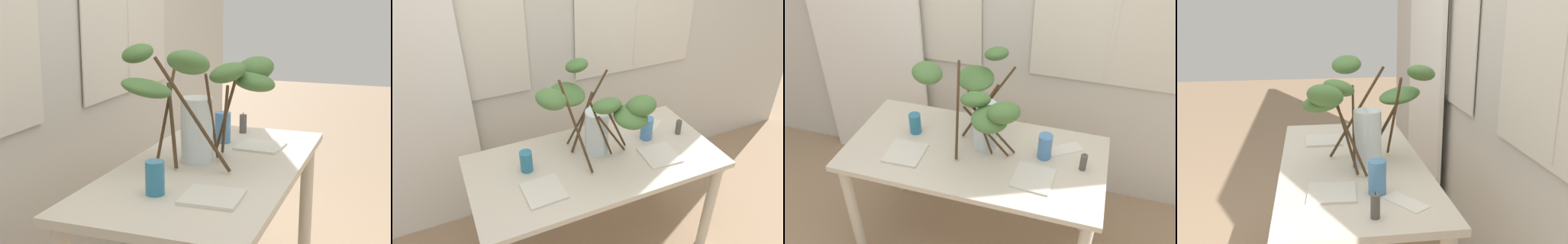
# 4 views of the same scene
# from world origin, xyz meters

# --- Properties ---
(dining_table) EXTENTS (1.46, 0.71, 0.75)m
(dining_table) POSITION_xyz_m (0.00, 0.00, 0.63)
(dining_table) COLOR beige
(dining_table) RESTS_ON ground
(vase_with_branches) EXTENTS (0.66, 0.68, 0.53)m
(vase_with_branches) POSITION_xyz_m (0.02, 0.04, 1.04)
(vase_with_branches) COLOR silver
(vase_with_branches) RESTS_ON dining_table
(drinking_glass_blue_left) EXTENTS (0.07, 0.07, 0.12)m
(drinking_glass_blue_left) POSITION_xyz_m (-0.39, 0.08, 0.81)
(drinking_glass_blue_left) COLOR teal
(drinking_glass_blue_left) RESTS_ON dining_table
(drinking_glass_blue_right) EXTENTS (0.08, 0.08, 0.15)m
(drinking_glass_blue_right) POSITION_xyz_m (0.38, 0.07, 0.82)
(drinking_glass_blue_right) COLOR #4C84BC
(drinking_glass_blue_right) RESTS_ON dining_table
(plate_square_left) EXTENTS (0.21, 0.21, 0.01)m
(plate_square_left) POSITION_xyz_m (-0.36, -0.13, 0.76)
(plate_square_left) COLOR silver
(plate_square_left) RESTS_ON dining_table
(plate_square_right) EXTENTS (0.22, 0.22, 0.01)m
(plate_square_right) POSITION_xyz_m (0.36, -0.12, 0.75)
(plate_square_right) COLOR silver
(plate_square_right) RESTS_ON dining_table
(napkin_folded) EXTENTS (0.21, 0.18, 0.00)m
(napkin_folded) POSITION_xyz_m (0.48, 0.17, 0.75)
(napkin_folded) COLOR silver
(napkin_folded) RESTS_ON dining_table
(pillar_candle) EXTENTS (0.04, 0.04, 0.11)m
(pillar_candle) POSITION_xyz_m (0.60, 0.03, 0.80)
(pillar_candle) COLOR #514C47
(pillar_candle) RESTS_ON dining_table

